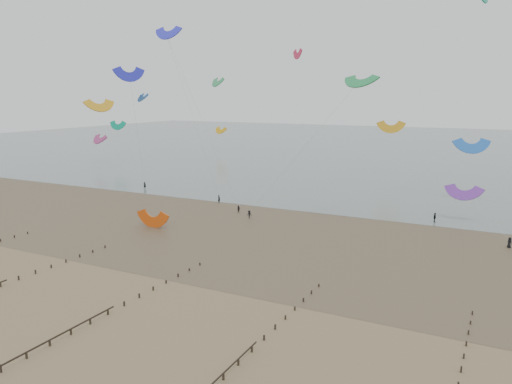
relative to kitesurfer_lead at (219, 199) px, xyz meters
The scene contains 7 objects.
ground 51.69m from the kitesurfer_lead, 72.63° to the right, with size 500.00×500.00×0.00m, color brown.
sea_and_shore 18.77m from the kitesurfer_lead, 52.75° to the right, with size 500.00×665.00×0.03m.
groynes 71.08m from the kitesurfer_lead, 74.14° to the right, with size 72.16×50.16×1.00m.
kitesurfer_lead is the anchor object (origin of this frame).
kitesurfers 53.02m from the kitesurfer_lead, ahead, with size 123.02×23.69×1.85m.
grounded_kite 23.72m from the kitesurfer_lead, 89.77° to the right, with size 6.15×3.22×4.69m, color #D64A0D, non-canonical shape.
kites_airborne 44.75m from the kitesurfer_lead, 80.78° to the left, with size 215.25×117.44×44.29m.
Camera 1 is at (42.12, -44.94, 23.93)m, focal length 35.00 mm.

